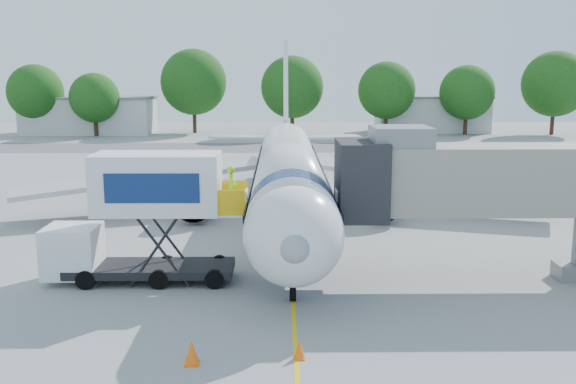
{
  "coord_description": "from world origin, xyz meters",
  "views": [
    {
      "loc": [
        -0.49,
        -33.36,
        8.82
      ],
      "look_at": [
        -0.11,
        -3.49,
        3.2
      ],
      "focal_mm": 40.0,
      "sensor_mm": 36.0,
      "label": 1
    }
  ],
  "objects_px": {
    "aircraft": "(288,172)",
    "jet_bridge": "(482,180)",
    "catering_hiloader": "(143,218)",
    "ground_tug": "(370,377)"
  },
  "relations": [
    {
      "from": "aircraft",
      "to": "jet_bridge",
      "type": "height_order",
      "value": "aircraft"
    },
    {
      "from": "jet_bridge",
      "to": "catering_hiloader",
      "type": "distance_m",
      "value": 14.34
    },
    {
      "from": "jet_bridge",
      "to": "ground_tug",
      "type": "height_order",
      "value": "jet_bridge"
    },
    {
      "from": "aircraft",
      "to": "catering_hiloader",
      "type": "relative_size",
      "value": 4.44
    },
    {
      "from": "ground_tug",
      "to": "catering_hiloader",
      "type": "bearing_deg",
      "value": 107.31
    },
    {
      "from": "aircraft",
      "to": "jet_bridge",
      "type": "bearing_deg",
      "value": -54.3
    },
    {
      "from": "catering_hiloader",
      "to": "ground_tug",
      "type": "height_order",
      "value": "catering_hiloader"
    },
    {
      "from": "catering_hiloader",
      "to": "ground_tug",
      "type": "bearing_deg",
      "value": -51.04
    },
    {
      "from": "ground_tug",
      "to": "jet_bridge",
      "type": "bearing_deg",
      "value": 37.68
    },
    {
      "from": "jet_bridge",
      "to": "catering_hiloader",
      "type": "height_order",
      "value": "jet_bridge"
    }
  ]
}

